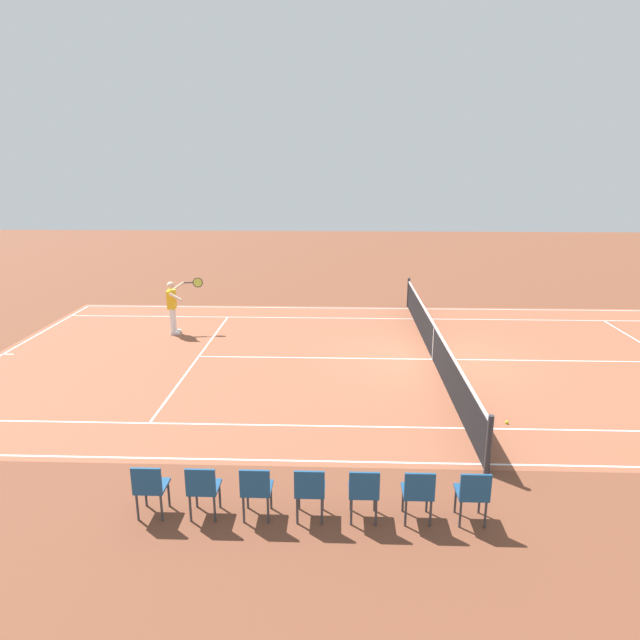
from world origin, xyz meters
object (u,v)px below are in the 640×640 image
Objects in this scene: tennis_ball at (507,422)px; spectator_chair_5 at (203,487)px; spectator_chair_6 at (150,486)px; tennis_net at (434,342)px; spectator_chair_3 at (310,489)px; spectator_chair_4 at (256,488)px; spectator_chair_2 at (364,490)px; tennis_player_near at (173,305)px; spectator_chair_1 at (418,491)px; spectator_chair_0 at (473,492)px.

spectator_chair_5 reaches higher than tennis_ball.
spectator_chair_6 reaches higher than tennis_ball.
tennis_net is 4.00m from tennis_ball.
spectator_chair_3 is 1.00× the size of spectator_chair_6.
spectator_chair_4 is 1.00× the size of spectator_chair_5.
tennis_net reaches higher than spectator_chair_3.
spectator_chair_2 reaches higher than tennis_ball.
spectator_chair_1 is at bearing 124.00° from tennis_player_near.
spectator_chair_6 is at bearing 28.20° from tennis_ball.
spectator_chair_1 is 1.00× the size of spectator_chair_3.
spectator_chair_1 is 1.58m from spectator_chair_3.
tennis_player_near reaches higher than spectator_chair_6.
tennis_net is at bearing -77.02° from tennis_ball.
tennis_ball is 4.54m from spectator_chair_2.
spectator_chair_2 and spectator_chair_5 have the same top height.
spectator_chair_5 is (1.58, 0.00, 0.00)m from spectator_chair_3.
spectator_chair_1 is at bearing 180.00° from spectator_chair_2.
spectator_chair_2 is at bearing 73.29° from tennis_net.
spectator_chair_1 is at bearing 0.00° from spectator_chair_0.
spectator_chair_1 and spectator_chair_4 have the same top height.
tennis_ball is at bearing -113.89° from spectator_chair_0.
tennis_player_near is at bearing -52.80° from spectator_chair_0.
spectator_chair_1 is 1.00× the size of spectator_chair_6.
spectator_chair_1 and spectator_chair_3 have the same top height.
spectator_chair_3 is at bearing 0.00° from spectator_chair_1.
spectator_chair_4 is (1.58, 0.00, 0.00)m from spectator_chair_2.
spectator_chair_4 is at bearing 0.00° from spectator_chair_3.
spectator_chair_5 is at bearing 0.00° from spectator_chair_3.
spectator_chair_3 is at bearing 0.00° from spectator_chair_2.
spectator_chair_4 is at bearing 112.82° from tennis_player_near.
spectator_chair_6 is (-2.35, 9.34, -0.41)m from tennis_player_near.
spectator_chair_0 is at bearing 180.00° from spectator_chair_5.
spectator_chair_5 is (4.53, 7.20, 0.03)m from tennis_net.
spectator_chair_6 is (2.37, 0.00, 0.00)m from spectator_chair_3.
tennis_player_near is 25.71× the size of tennis_ball.
spectator_chair_0 and spectator_chair_6 have the same top height.
spectator_chair_6 is at bearing 0.00° from spectator_chair_2.
spectator_chair_6 is at bearing 0.00° from spectator_chair_0.
tennis_net is 8.51m from spectator_chair_5.
tennis_net is 7.22m from spectator_chair_0.
tennis_ball is 0.08× the size of spectator_chair_6.
tennis_player_near is 1.93× the size of spectator_chair_0.
spectator_chair_3 is at bearing 180.00° from spectator_chair_6.
spectator_chair_2 is at bearing 47.48° from tennis_ball.
tennis_ball is 0.08× the size of spectator_chair_1.
tennis_player_near is at bearing -59.46° from spectator_chair_2.
spectator_chair_1 is 0.79m from spectator_chair_2.
spectator_chair_2 is 1.00× the size of spectator_chair_3.
tennis_ball is 4.06m from spectator_chair_1.
tennis_net is at bearing -100.79° from spectator_chair_1.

